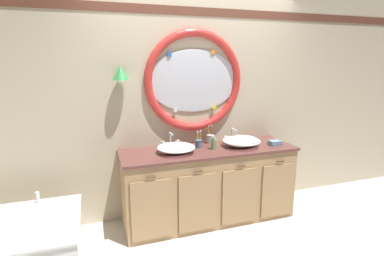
% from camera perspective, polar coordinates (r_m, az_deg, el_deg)
% --- Properties ---
extents(ground_plane, '(14.00, 14.00, 0.00)m').
position_cam_1_polar(ground_plane, '(3.47, 3.78, -18.61)').
color(ground_plane, silver).
extents(back_wall_assembly, '(6.40, 0.26, 2.60)m').
position_cam_1_polar(back_wall_assembly, '(3.54, 0.42, 5.03)').
color(back_wall_assembly, beige).
rests_on(back_wall_assembly, ground_plane).
extents(vanity_counter, '(1.95, 0.64, 0.84)m').
position_cam_1_polar(vanity_counter, '(3.50, 3.14, -10.50)').
color(vanity_counter, tan).
rests_on(vanity_counter, ground_plane).
extents(sink_basin_left, '(0.41, 0.41, 0.11)m').
position_cam_1_polar(sink_basin_left, '(3.20, -3.02, -3.73)').
color(sink_basin_left, white).
rests_on(sink_basin_left, vanity_counter).
extents(sink_basin_right, '(0.43, 0.43, 0.12)m').
position_cam_1_polar(sink_basin_right, '(3.48, 9.32, -2.44)').
color(sink_basin_right, white).
rests_on(sink_basin_right, vanity_counter).
extents(faucet_set_left, '(0.22, 0.12, 0.17)m').
position_cam_1_polar(faucet_set_left, '(3.42, -4.12, -2.48)').
color(faucet_set_left, silver).
rests_on(faucet_set_left, vanity_counter).
extents(faucet_set_right, '(0.22, 0.14, 0.16)m').
position_cam_1_polar(faucet_set_right, '(3.68, 7.58, -1.47)').
color(faucet_set_right, silver).
rests_on(faucet_set_right, vanity_counter).
extents(toothbrush_holder_left, '(0.09, 0.09, 0.20)m').
position_cam_1_polar(toothbrush_holder_left, '(3.39, 1.25, -2.85)').
color(toothbrush_holder_left, slate).
rests_on(toothbrush_holder_left, vanity_counter).
extents(toothbrush_holder_right, '(0.09, 0.09, 0.22)m').
position_cam_1_polar(toothbrush_holder_right, '(3.57, 3.49, -1.99)').
color(toothbrush_holder_right, silver).
rests_on(toothbrush_holder_right, vanity_counter).
extents(soap_dispenser, '(0.06, 0.06, 0.16)m').
position_cam_1_polar(soap_dispenser, '(3.33, 4.05, -2.87)').
color(soap_dispenser, '#6BAD66').
rests_on(soap_dispenser, vanity_counter).
extents(folded_hand_towel, '(0.14, 0.11, 0.05)m').
position_cam_1_polar(folded_hand_towel, '(3.63, 15.41, -2.71)').
color(folded_hand_towel, '#7593A8').
rests_on(folded_hand_towel, vanity_counter).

